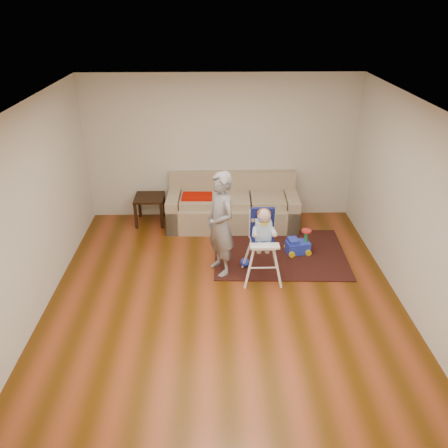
{
  "coord_description": "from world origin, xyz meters",
  "views": [
    {
      "loc": [
        -0.13,
        -5.04,
        3.86
      ],
      "look_at": [
        0.0,
        0.4,
        1.0
      ],
      "focal_mm": 35.0,
      "sensor_mm": 36.0,
      "label": 1
    }
  ],
  "objects_px": {
    "toy_ball": "(245,262)",
    "adult": "(221,225)",
    "ride_on_toy": "(298,242)",
    "side_table": "(150,210)",
    "sofa": "(232,202)",
    "high_chair": "(263,246)"
  },
  "relations": [
    {
      "from": "side_table",
      "to": "toy_ball",
      "type": "bearing_deg",
      "value": -43.5
    },
    {
      "from": "sofa",
      "to": "toy_ball",
      "type": "bearing_deg",
      "value": -82.92
    },
    {
      "from": "side_table",
      "to": "high_chair",
      "type": "distance_m",
      "value": 2.72
    },
    {
      "from": "ride_on_toy",
      "to": "high_chair",
      "type": "bearing_deg",
      "value": -143.99
    },
    {
      "from": "sofa",
      "to": "adult",
      "type": "height_order",
      "value": "adult"
    },
    {
      "from": "side_table",
      "to": "toy_ball",
      "type": "relative_size",
      "value": 3.67
    },
    {
      "from": "ride_on_toy",
      "to": "high_chair",
      "type": "xyz_separation_m",
      "value": [
        -0.68,
        -0.7,
        0.34
      ]
    },
    {
      "from": "sofa",
      "to": "high_chair",
      "type": "xyz_separation_m",
      "value": [
        0.37,
        -1.78,
        0.1
      ]
    },
    {
      "from": "toy_ball",
      "to": "high_chair",
      "type": "relative_size",
      "value": 0.12
    },
    {
      "from": "ride_on_toy",
      "to": "adult",
      "type": "distance_m",
      "value": 1.52
    },
    {
      "from": "side_table",
      "to": "high_chair",
      "type": "xyz_separation_m",
      "value": [
        1.92,
        -1.9,
        0.3
      ]
    },
    {
      "from": "side_table",
      "to": "adult",
      "type": "xyz_separation_m",
      "value": [
        1.3,
        -1.7,
        0.56
      ]
    },
    {
      "from": "side_table",
      "to": "sofa",
      "type": "bearing_deg",
      "value": -4.34
    },
    {
      "from": "ride_on_toy",
      "to": "sofa",
      "type": "bearing_deg",
      "value": 124.65
    },
    {
      "from": "high_chair",
      "to": "adult",
      "type": "distance_m",
      "value": 0.7
    },
    {
      "from": "toy_ball",
      "to": "adult",
      "type": "bearing_deg",
      "value": -166.02
    },
    {
      "from": "ride_on_toy",
      "to": "side_table",
      "type": "bearing_deg",
      "value": 145.66
    },
    {
      "from": "sofa",
      "to": "ride_on_toy",
      "type": "relative_size",
      "value": 5.82
    },
    {
      "from": "ride_on_toy",
      "to": "toy_ball",
      "type": "relative_size",
      "value": 2.84
    },
    {
      "from": "toy_ball",
      "to": "adult",
      "type": "distance_m",
      "value": 0.84
    },
    {
      "from": "sofa",
      "to": "side_table",
      "type": "xyz_separation_m",
      "value": [
        -1.55,
        0.12,
        -0.19
      ]
    },
    {
      "from": "sofa",
      "to": "high_chair",
      "type": "relative_size",
      "value": 2.05
    }
  ]
}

